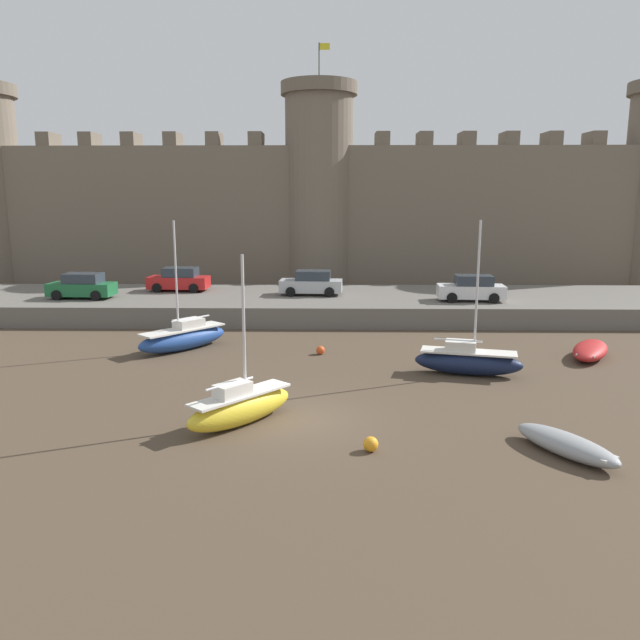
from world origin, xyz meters
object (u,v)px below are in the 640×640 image
Objects in this scene: sailboat_near_channel_right at (240,406)px; car_quay_east at (312,283)px; car_quay_west at (472,289)px; car_quay_centre_west at (179,280)px; sailboat_midflat_right at (183,337)px; rowboat_near_channel_left at (590,350)px; car_quay_centre_east at (82,286)px; mooring_buoy_near_channel at (320,350)px; mooring_buoy_near_shore at (371,444)px; sailboat_midflat_left at (468,360)px; rowboat_foreground_right at (566,444)px.

car_quay_east is (1.79, 20.68, 1.39)m from sailboat_near_channel_right.
car_quay_west and car_quay_centre_west have the same top height.
sailboat_midflat_right reaches higher than sailboat_near_channel_right.
sailboat_near_channel_right is at bearing -122.81° from car_quay_west.
sailboat_near_channel_right reaches higher than rowboat_near_channel_left.
car_quay_east is 1.00× the size of car_quay_centre_east.
car_quay_east reaches higher than rowboat_near_channel_left.
car_quay_west is (16.32, 7.85, 1.39)m from sailboat_midflat_right.
car_quay_west and car_quay_east have the same top height.
mooring_buoy_near_channel is 0.10× the size of car_quay_centre_east.
sailboat_near_channel_right is 4.90m from mooring_buoy_near_shore.
sailboat_midflat_right is 15.53m from mooring_buoy_near_shore.
sailboat_midflat_left is 23.02m from car_quay_centre_west.
car_quay_east is (-2.55, 22.91, 1.80)m from mooring_buoy_near_shore.
car_quay_centre_east is (-17.21, 21.21, 1.80)m from mooring_buoy_near_shore.
mooring_buoy_near_shore is 27.37m from car_quay_centre_east.
car_quay_centre_west is at bearing 170.34° from car_quay_east.
car_quay_east is (-13.89, 11.42, 1.64)m from rowboat_near_channel_left.
car_quay_centre_west is at bearing 104.32° from sailboat_midflat_right.
sailboat_near_channel_right is 11.47m from sailboat_midflat_right.
sailboat_near_channel_right is at bearing -149.42° from rowboat_near_channel_left.
sailboat_near_channel_right is at bearing -55.84° from car_quay_centre_east.
rowboat_foreground_right is 7.79× the size of mooring_buoy_near_shore.
car_quay_centre_west is at bearing 30.92° from car_quay_centre_east.
car_quay_west is at bearing 69.95° from mooring_buoy_near_shore.
car_quay_east is (6.23, 10.10, 1.39)m from sailboat_midflat_right.
rowboat_near_channel_left is at bearing 30.58° from sailboat_near_channel_right.
rowboat_foreground_right is at bearing -13.02° from sailboat_near_channel_right.
sailboat_midflat_left reaches higher than sailboat_midflat_right.
rowboat_foreground_right is at bearing -42.71° from car_quay_centre_east.
car_quay_east reaches higher than mooring_buoy_near_shore.
mooring_buoy_near_channel is (2.57, 9.71, -0.44)m from sailboat_near_channel_right.
car_quay_centre_west is at bearing 108.44° from sailboat_near_channel_right.
sailboat_midflat_right is at bearing 176.27° from rowboat_near_channel_left.
sailboat_near_channel_right reaches higher than car_quay_west.
sailboat_midflat_left is 1.61× the size of car_quay_east.
mooring_buoy_near_channel is 11.15m from car_quay_east.
car_quay_centre_west is (-19.30, 3.82, 0.00)m from car_quay_west.
sailboat_near_channel_right is 1.39× the size of car_quay_west.
car_quay_west reaches higher than rowboat_near_channel_left.
sailboat_midflat_left is at bearing -27.71° from mooring_buoy_near_channel.
mooring_buoy_near_shore is (-11.34, -11.49, -0.16)m from rowboat_near_channel_left.
mooring_buoy_near_shore is at bearing -27.21° from sailboat_near_channel_right.
mooring_buoy_near_shore is at bearing -55.57° from sailboat_midflat_right.
car_quay_centre_west reaches higher than mooring_buoy_near_shore.
car_quay_centre_east is at bearing 149.04° from mooring_buoy_near_channel.
sailboat_midflat_left is at bearing 97.57° from rowboat_foreground_right.
rowboat_foreground_right is 19.58m from sailboat_midflat_right.
mooring_buoy_near_channel is (-6.53, 3.43, -0.42)m from sailboat_midflat_left.
car_quay_centre_east is at bearing -149.08° from car_quay_centre_west.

